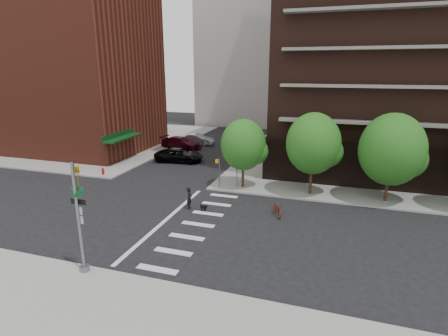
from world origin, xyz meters
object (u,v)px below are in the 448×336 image
Objects in this scene: fire_hydrant at (103,171)px; parked_car_maroon at (181,143)px; scooter at (277,209)px; parked_car_black at (179,155)px; parked_car_silver at (198,139)px; dog_walker at (189,198)px; traffic_signal at (80,227)px.

parked_car_maroon reaches higher than fire_hydrant.
parked_car_maroon reaches higher than scooter.
parked_car_black is 1.20× the size of parked_car_silver.
fire_hydrant is 0.39× the size of scooter.
parked_car_black is at bearing 9.64° from dog_walker.
traffic_signal is at bearing 151.86° from dog_walker.
dog_walker is at bearing -148.57° from parked_car_maroon.
parked_car_black is 7.07m from parked_car_maroon.
parked_car_black is 3.00× the size of scooter.
traffic_signal is 13.88m from scooter.
parked_car_black is 14.51m from dog_walker.
parked_car_silver is 2.49× the size of scooter.
parked_car_silver is (-1.54, 9.66, -0.01)m from parked_car_black.
traffic_signal is 1.07× the size of parked_car_black.
parked_car_black is (-5.03, 22.85, -1.92)m from traffic_signal.
scooter is (16.24, -18.65, -0.33)m from parked_car_maroon.
traffic_signal is 30.44m from parked_car_maroon.
traffic_signal is 33.23m from parked_car_silver.
parked_car_silver reaches higher than fire_hydrant.
parked_car_maroon is at bearing 80.73° from fire_hydrant.
parked_car_black is at bearing -152.20° from parked_car_maroon.
parked_car_black reaches higher than fire_hydrant.
scooter is at bearing -137.53° from parked_car_black.
scooter is (8.51, 10.73, -2.21)m from traffic_signal.
traffic_signal is at bearing -159.92° from parked_car_maroon.
scooter is 1.08× the size of dog_walker.
scooter is (13.54, -12.12, -0.29)m from parked_car_black.
dog_walker reaches higher than parked_car_maroon.
fire_hydrant is at bearing 168.97° from parked_car_silver.
dog_walker is (-6.76, -0.71, 0.38)m from scooter.
parked_car_maroon is at bearing 16.76° from parked_car_black.
scooter is (18.54, -4.56, -0.06)m from fire_hydrant.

